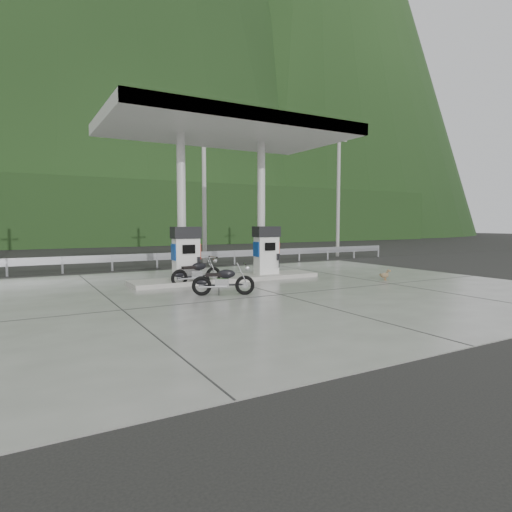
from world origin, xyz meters
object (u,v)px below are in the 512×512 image
gas_pump_left (186,253)px  duck (385,276)px  motorcycle_left (223,281)px  motorcycle_right (197,273)px  gas_pump_right (266,250)px

gas_pump_left → duck: 7.19m
motorcycle_left → motorcycle_right: size_ratio=0.97×
gas_pump_left → motorcycle_right: 0.85m
motorcycle_left → duck: 6.50m
duck → gas_pump_right: bearing=141.9°
gas_pump_left → duck: gas_pump_left is taller
duck → motorcycle_left: bearing=-179.3°
motorcycle_left → gas_pump_left: bearing=115.1°
motorcycle_right → duck: bearing=-25.5°
motorcycle_left → motorcycle_right: (0.06, 2.22, 0.01)m
gas_pump_right → motorcycle_right: 3.14m
gas_pump_left → gas_pump_right: 3.20m
motorcycle_right → motorcycle_left: bearing=-98.4°
gas_pump_left → motorcycle_left: bearing=-87.6°
motorcycle_left → motorcycle_right: bearing=111.2°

